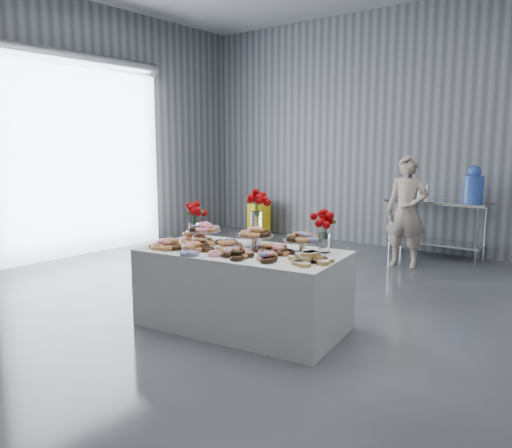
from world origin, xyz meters
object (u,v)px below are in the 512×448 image
Objects in this scene: trash_barrel at (259,218)px; person at (407,212)px; water_jug at (473,186)px; display_table at (243,289)px; prep_table at (437,219)px.

person is at bearing -14.26° from trash_barrel.
water_jug is at bearing 43.56° from person.
display_table is 1.27× the size of prep_table.
trash_barrel is (-3.97, 0.00, -0.82)m from water_jug.
water_jug is at bearing 76.78° from display_table.
display_table is 1.19× the size of person.
display_table is 4.36m from water_jug.
display_table is at bearing -54.44° from trash_barrel.
person reaches higher than water_jug.
prep_table is at bearing 0.00° from trash_barrel.
prep_table is (0.48, 4.18, 0.24)m from display_table.
person reaches higher than display_table.
display_table is at bearing -96.58° from prep_table.
display_table is 4.21m from prep_table.
trash_barrel is (-2.99, 4.18, -0.05)m from display_table.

